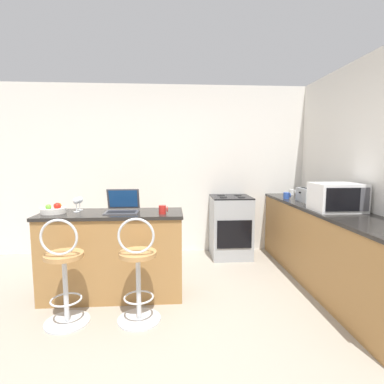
% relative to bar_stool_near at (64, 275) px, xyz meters
% --- Properties ---
extents(ground_plane, '(20.00, 20.00, 0.00)m').
position_rel_bar_stool_near_xyz_m(ground_plane, '(0.79, -0.30, -0.46)').
color(ground_plane, gray).
extents(wall_back, '(12.00, 0.06, 2.60)m').
position_rel_bar_stool_near_xyz_m(wall_back, '(0.79, 2.08, 0.84)').
color(wall_back, silver).
rests_on(wall_back, ground_plane).
extents(breakfast_bar, '(1.50, 0.54, 0.92)m').
position_rel_bar_stool_near_xyz_m(breakfast_bar, '(0.33, 0.55, 0.00)').
color(breakfast_bar, '#9E703D').
rests_on(breakfast_bar, ground_plane).
extents(counter_right, '(0.60, 2.89, 0.92)m').
position_rel_bar_stool_near_xyz_m(counter_right, '(2.77, 0.62, 0.00)').
color(counter_right, '#9E703D').
rests_on(counter_right, ground_plane).
extents(bar_stool_near, '(0.40, 0.40, 0.99)m').
position_rel_bar_stool_near_xyz_m(bar_stool_near, '(0.00, 0.00, 0.00)').
color(bar_stool_near, silver).
rests_on(bar_stool_near, ground_plane).
extents(bar_stool_far, '(0.40, 0.40, 0.99)m').
position_rel_bar_stool_near_xyz_m(bar_stool_far, '(0.65, 0.00, 0.00)').
color(bar_stool_far, silver).
rests_on(bar_stool_far, ground_plane).
extents(laptop, '(0.35, 0.29, 0.24)m').
position_rel_bar_stool_near_xyz_m(laptop, '(0.43, 0.59, 0.52)').
color(laptop, '#47474C').
rests_on(laptop, breakfast_bar).
extents(microwave, '(0.51, 0.39, 0.30)m').
position_rel_bar_stool_near_xyz_m(microwave, '(2.76, 0.47, 0.61)').
color(microwave, white).
rests_on(microwave, counter_right).
extents(toaster, '(0.25, 0.31, 0.18)m').
position_rel_bar_stool_near_xyz_m(toaster, '(2.76, 1.14, 0.55)').
color(toaster, '#9EA3A8').
rests_on(toaster, counter_right).
extents(stove_range, '(0.58, 0.58, 0.93)m').
position_rel_bar_stool_near_xyz_m(stove_range, '(1.85, 1.74, 0.00)').
color(stove_range, '#9EA3A8').
rests_on(stove_range, ground_plane).
extents(mug_red, '(0.09, 0.07, 0.09)m').
position_rel_bar_stool_near_xyz_m(mug_red, '(0.87, 0.43, 0.51)').
color(mug_red, red).
rests_on(mug_red, breakfast_bar).
extents(wine_glass_tall, '(0.07, 0.07, 0.15)m').
position_rel_bar_stool_near_xyz_m(wine_glass_tall, '(-0.05, 0.71, 0.57)').
color(wine_glass_tall, silver).
rests_on(wine_glass_tall, breakfast_bar).
extents(mug_white, '(0.10, 0.08, 0.09)m').
position_rel_bar_stool_near_xyz_m(mug_white, '(2.82, 1.85, 0.51)').
color(mug_white, white).
rests_on(mug_white, counter_right).
extents(wine_glass_short, '(0.07, 0.07, 0.15)m').
position_rel_bar_stool_near_xyz_m(wine_glass_short, '(-0.06, 0.61, 0.57)').
color(wine_glass_short, silver).
rests_on(wine_glass_short, breakfast_bar).
extents(fruit_bowl, '(0.25, 0.25, 0.11)m').
position_rel_bar_stool_near_xyz_m(fruit_bowl, '(-0.27, 0.55, 0.50)').
color(fruit_bowl, silver).
rests_on(fruit_bowl, breakfast_bar).
extents(mug_blue, '(0.10, 0.08, 0.09)m').
position_rel_bar_stool_near_xyz_m(mug_blue, '(2.58, 1.44, 0.51)').
color(mug_blue, '#2D51AD').
rests_on(mug_blue, counter_right).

